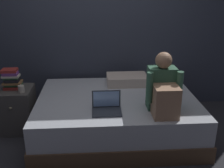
% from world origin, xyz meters
% --- Properties ---
extents(ground_plane, '(8.00, 8.00, 0.00)m').
position_xyz_m(ground_plane, '(0.00, 0.00, 0.00)').
color(ground_plane, '#2D2D33').
extents(wall_back, '(5.60, 0.10, 2.70)m').
position_xyz_m(wall_back, '(0.00, 1.20, 1.35)').
color(wall_back, '#383D4C').
rests_on(wall_back, ground_plane).
extents(bed, '(2.00, 1.50, 0.50)m').
position_xyz_m(bed, '(0.20, 0.30, 0.25)').
color(bed, brown).
rests_on(bed, ground_plane).
extents(nightstand, '(0.44, 0.46, 0.58)m').
position_xyz_m(nightstand, '(-1.10, 0.46, 0.29)').
color(nightstand, '#474442').
rests_on(nightstand, ground_plane).
extents(person_sitting, '(0.39, 0.44, 0.66)m').
position_xyz_m(person_sitting, '(0.67, -0.12, 0.75)').
color(person_sitting, '#38664C').
rests_on(person_sitting, bed).
extents(laptop, '(0.32, 0.23, 0.22)m').
position_xyz_m(laptop, '(0.05, -0.09, 0.55)').
color(laptop, '#333842').
rests_on(laptop, bed).
extents(pillow, '(0.56, 0.36, 0.13)m').
position_xyz_m(pillow, '(0.38, 0.75, 0.56)').
color(pillow, beige).
rests_on(pillow, bed).
extents(book_stack, '(0.23, 0.16, 0.26)m').
position_xyz_m(book_stack, '(-1.11, 0.48, 0.70)').
color(book_stack, '#9E2D28').
rests_on(book_stack, nightstand).
extents(mug, '(0.08, 0.08, 0.09)m').
position_xyz_m(mug, '(-0.97, 0.34, 0.62)').
color(mug, '#BCB2A3').
rests_on(mug, nightstand).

